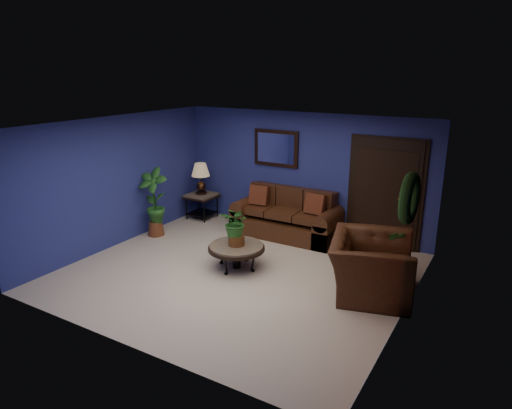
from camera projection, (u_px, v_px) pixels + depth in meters
The scene contains 18 objects.
floor at pixel (238, 272), 7.78m from camera, with size 5.50×5.50×0.00m, color beige.
wall_back at pixel (302, 173), 9.48m from camera, with size 5.50×0.04×2.50m, color navy.
wall_left at pixel (117, 182), 8.76m from camera, with size 0.04×5.00×2.50m, color navy.
wall_right_brick at pixel (410, 232), 6.08m from camera, with size 0.04×5.00×2.50m, color maroon.
ceiling at pixel (236, 125), 7.06m from camera, with size 5.50×5.00×0.02m, color silver.
crown_molding at pixel (417, 144), 5.76m from camera, with size 0.03×5.00×0.14m, color white.
wall_mirror at pixel (276, 148), 9.60m from camera, with size 1.02×0.06×0.77m, color #3D2213.
closet_door at pixel (385, 194), 8.66m from camera, with size 1.44×0.06×2.18m, color black.
wreath at pixel (410, 198), 6.02m from camera, with size 0.72×0.72×0.16m, color black.
sofa at pixel (288, 220), 9.46m from camera, with size 2.19×0.95×0.99m.
coffee_table at pixel (236, 248), 7.87m from camera, with size 0.98×0.98×0.42m.
end_table at pixel (202, 200), 10.46m from camera, with size 0.63×0.63×0.58m.
table_lamp at pixel (201, 175), 10.29m from camera, with size 0.41×0.41×0.69m.
side_chair at pixel (322, 214), 9.06m from camera, with size 0.47×0.47×0.99m.
armchair at pixel (371, 266), 6.96m from camera, with size 1.38×1.20×0.89m, color #492415.
coffee_plant at pixel (236, 224), 7.74m from camera, with size 0.51×0.45×0.69m.
floor_plant at pixel (395, 254), 7.39m from camera, with size 0.46×0.40×0.87m.
tall_plant at pixel (154, 200), 9.30m from camera, with size 0.67×0.50×1.42m.
Camera 1 is at (3.88, -5.97, 3.36)m, focal length 32.00 mm.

